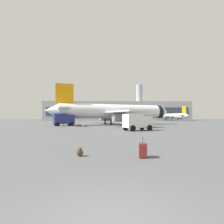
{
  "coord_description": "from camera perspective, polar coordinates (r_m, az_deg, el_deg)",
  "views": [
    {
      "loc": [
        -0.11,
        -3.83,
        2.13
      ],
      "look_at": [
        0.9,
        28.68,
        3.0
      ],
      "focal_mm": 30.24,
      "sensor_mm": 36.0,
      "label": 1
    }
  ],
  "objects": [
    {
      "name": "safety_cone_near",
      "position": [
        39.28,
        -8.62,
        -4.07
      ],
      "size": [
        0.44,
        0.44,
        0.77
      ],
      "color": "#F2590C",
      "rests_on": "ground"
    },
    {
      "name": "airplane_at_gate",
      "position": [
        51.62,
        0.6,
        0.16
      ],
      "size": [
        34.81,
        31.82,
        10.5
      ],
      "color": "white",
      "rests_on": "ground"
    },
    {
      "name": "cargo_van",
      "position": [
        29.85,
        7.65,
        -2.83
      ],
      "size": [
        4.83,
        3.75,
        2.6
      ],
      "color": "white",
      "rests_on": "ground"
    },
    {
      "name": "safety_cone_mid",
      "position": [
        46.0,
        -14.51,
        -3.74
      ],
      "size": [
        0.44,
        0.44,
        0.65
      ],
      "color": "#F2590C",
      "rests_on": "ground"
    },
    {
      "name": "rolling_suitcase",
      "position": [
        10.28,
        9.29,
        -11.26
      ],
      "size": [
        0.48,
        0.69,
        1.1
      ],
      "color": "maroon",
      "rests_on": "ground"
    },
    {
      "name": "ground_plane",
      "position": [
        4.38,
        -0.21,
        -30.62
      ],
      "size": [
        400.0,
        400.0,
        0.0
      ],
      "primitive_type": "plane",
      "color": "#515456"
    },
    {
      "name": "traveller_backpack",
      "position": [
        10.61,
        -9.7,
        -11.82
      ],
      "size": [
        0.36,
        0.4,
        0.48
      ],
      "color": "brown",
      "rests_on": "ground"
    },
    {
      "name": "airplane_taxiing",
      "position": [
        114.83,
        18.08,
        -1.14
      ],
      "size": [
        24.34,
        26.77,
        7.92
      ],
      "color": "silver",
      "rests_on": "ground"
    },
    {
      "name": "service_truck",
      "position": [
        46.96,
        -14.43,
        -2.12
      ],
      "size": [
        5.28,
        4.11,
        2.9
      ],
      "color": "navy",
      "rests_on": "ground"
    },
    {
      "name": "safety_cone_far",
      "position": [
        52.61,
        8.99,
        -3.44
      ],
      "size": [
        0.44,
        0.44,
        0.73
      ],
      "color": "#F2590C",
      "rests_on": "ground"
    },
    {
      "name": "terminal_building",
      "position": [
        129.76,
        1.66,
        0.32
      ],
      "size": [
        97.01,
        17.0,
        24.39
      ],
      "color": "#9EA3AD",
      "rests_on": "ground"
    }
  ]
}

